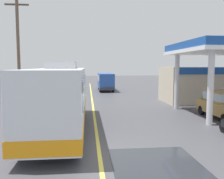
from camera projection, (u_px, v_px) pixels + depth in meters
ground at (91, 95)px, 29.26m from camera, size 120.00×120.00×0.00m
lane_divider_stripe at (92, 101)px, 24.31m from camera, size 0.16×50.00×0.01m
wet_puddle_patch at (156, 164)px, 8.56m from camera, size 3.16×3.44×0.01m
coach_bus_main at (61, 98)px, 13.20m from camera, size 2.60×11.04×3.69m
gas_station_roadside at (211, 76)px, 21.28m from camera, size 9.10×11.95×5.10m
car_at_pump at (223, 103)px, 15.98m from camera, size 1.70×4.20×1.82m
minibus_opposing_lane at (106, 80)px, 34.26m from camera, size 2.04×6.13×2.44m
pedestrian_near_pump at (205, 101)px, 17.76m from camera, size 0.55×0.22×1.66m
utility_pole_roadside at (18, 52)px, 19.00m from camera, size 1.80×0.24×8.79m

